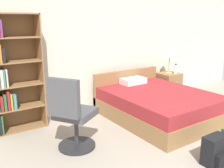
# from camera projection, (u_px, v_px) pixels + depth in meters

# --- Properties ---
(wall_back) EXTENTS (9.00, 0.06, 2.60)m
(wall_back) POSITION_uv_depth(u_px,v_px,m) (92.00, 45.00, 4.87)
(wall_back) COLOR silver
(wall_back) RESTS_ON ground_plane
(bookshelf) EXTENTS (0.87, 0.32, 1.87)m
(bookshelf) POSITION_uv_depth(u_px,v_px,m) (6.00, 75.00, 3.86)
(bookshelf) COLOR olive
(bookshelf) RESTS_ON ground_plane
(bed) EXTENTS (1.60, 2.00, 0.75)m
(bed) POSITION_uv_depth(u_px,v_px,m) (156.00, 104.00, 4.61)
(bed) COLOR olive
(bed) RESTS_ON ground_plane
(office_chair) EXTENTS (0.72, 0.69, 1.06)m
(office_chair) POSITION_uv_depth(u_px,v_px,m) (72.00, 116.00, 3.37)
(office_chair) COLOR #232326
(office_chair) RESTS_ON ground_plane
(nightstand) EXTENTS (0.47, 0.47, 0.59)m
(nightstand) POSITION_uv_depth(u_px,v_px,m) (168.00, 85.00, 5.81)
(nightstand) COLOR olive
(nightstand) RESTS_ON ground_plane
(table_lamp) EXTENTS (0.22, 0.22, 0.56)m
(table_lamp) POSITION_uv_depth(u_px,v_px,m) (170.00, 54.00, 5.61)
(table_lamp) COLOR tan
(table_lamp) RESTS_ON nightstand
(water_bottle) EXTENTS (0.07, 0.07, 0.22)m
(water_bottle) POSITION_uv_depth(u_px,v_px,m) (176.00, 69.00, 5.66)
(water_bottle) COLOR silver
(water_bottle) RESTS_ON nightstand
(backpack_black) EXTENTS (0.32, 0.24, 0.37)m
(backpack_black) POSITION_uv_depth(u_px,v_px,m) (215.00, 151.00, 3.10)
(backpack_black) COLOR black
(backpack_black) RESTS_ON ground_plane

